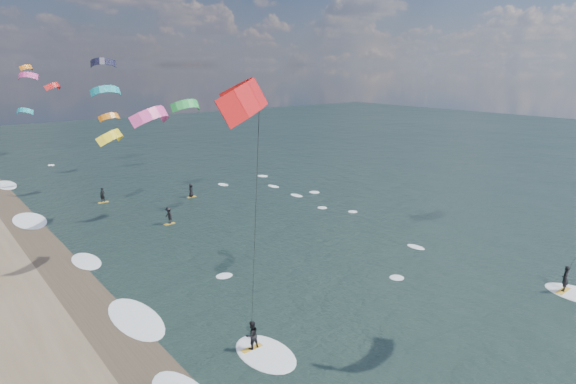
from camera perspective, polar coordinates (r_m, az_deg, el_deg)
ground at (r=27.10m, az=18.91°, el=-19.40°), size 260.00×260.00×0.00m
wet_sand_strip at (r=27.06m, az=-16.68°, el=-19.25°), size 3.00×240.00×0.00m
kitesurfer_near_b at (r=19.02m, az=-3.33°, el=-1.20°), size 6.72×9.19×15.03m
far_kitesurfers at (r=52.18m, az=-14.67°, el=-1.30°), size 9.89×12.57×1.69m
bg_kite_field at (r=66.58m, az=-22.93°, el=10.65°), size 12.30×73.72×9.09m
shoreline_surf at (r=31.25m, az=-18.03°, el=-14.43°), size 2.40×79.40×0.11m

